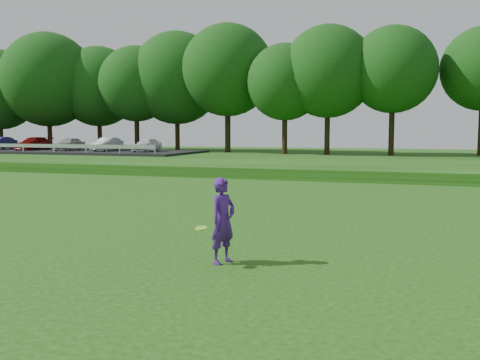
% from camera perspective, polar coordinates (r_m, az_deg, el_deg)
% --- Properties ---
extents(ground, '(140.00, 140.00, 0.00)m').
position_cam_1_polar(ground, '(11.02, -19.29, -9.06)').
color(ground, '#1A460D').
rests_on(ground, ground).
extents(berm, '(130.00, 30.00, 0.60)m').
position_cam_1_polar(berm, '(42.95, 9.89, 2.14)').
color(berm, '#1A460D').
rests_on(berm, ground).
extents(walking_path, '(130.00, 1.60, 0.04)m').
position_cam_1_polar(walking_path, '(29.25, 5.60, 0.14)').
color(walking_path, gray).
rests_on(walking_path, ground).
extents(treeline, '(104.00, 7.00, 15.00)m').
position_cam_1_polar(treeline, '(47.15, 10.82, 11.90)').
color(treeline, '#16410F').
rests_on(treeline, berm).
extents(parking_lot, '(24.00, 9.00, 1.38)m').
position_cam_1_polar(parking_lot, '(51.41, -17.97, 3.27)').
color(parking_lot, black).
rests_on(parking_lot, berm).
extents(woman, '(0.70, 0.96, 1.74)m').
position_cam_1_polar(woman, '(10.77, -1.84, -4.36)').
color(woman, '#4A1C7F').
rests_on(woman, ground).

